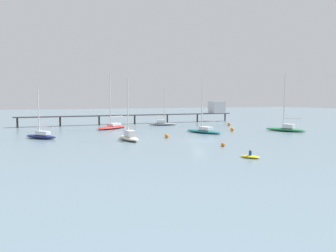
{
  "coord_description": "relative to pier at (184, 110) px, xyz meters",
  "views": [
    {
      "loc": [
        -25.56,
        -48.82,
        7.41
      ],
      "look_at": [
        0.0,
        14.74,
        1.5
      ],
      "focal_mm": 32.87,
      "sensor_mm": 36.0,
      "label": 1
    }
  ],
  "objects": [
    {
      "name": "dinghy_yellow",
      "position": [
        -18.29,
        -59.19,
        -3.65
      ],
      "size": [
        2.3,
        2.74,
        1.14
      ],
      "color": "yellow",
      "rests_on": "ground_plane"
    },
    {
      "name": "mooring_buoy_inner",
      "position": [
        -20.63,
        -36.26,
        -3.46
      ],
      "size": [
        0.8,
        0.8,
        0.8
      ],
      "primitive_type": "sphere",
      "color": "orange",
      "rests_on": "ground_plane"
    },
    {
      "name": "ground_plane",
      "position": [
        -16.82,
        -42.25,
        -3.86
      ],
      "size": [
        400.0,
        400.0,
        0.0
      ],
      "primitive_type": "plane",
      "color": "slate"
    },
    {
      "name": "mooring_buoy_far",
      "position": [
        -1.68,
        -30.18,
        -3.44
      ],
      "size": [
        0.85,
        0.85,
        0.85
      ],
      "primitive_type": "sphere",
      "color": "orange",
      "rests_on": "ground_plane"
    },
    {
      "name": "sailboat_green",
      "position": [
        9.88,
        -35.04,
        -3.11
      ],
      "size": [
        6.33,
        9.64,
        13.52
      ],
      "color": "#287F4C",
      "rests_on": "ground_plane"
    },
    {
      "name": "sailboat_teal",
      "position": [
        -9.59,
        -30.92,
        -3.22
      ],
      "size": [
        6.11,
        10.02,
        12.24
      ],
      "color": "#1E727A",
      "rests_on": "ground_plane"
    },
    {
      "name": "mooring_buoy_near",
      "position": [
        6.09,
        -16.94,
        -3.41
      ],
      "size": [
        0.9,
        0.9,
        0.9
      ],
      "primitive_type": "sphere",
      "color": "orange",
      "rests_on": "ground_plane"
    },
    {
      "name": "sailboat_red",
      "position": [
        -26.55,
        -13.84,
        -3.17
      ],
      "size": [
        9.75,
        8.29,
        13.7
      ],
      "color": "red",
      "rests_on": "ground_plane"
    },
    {
      "name": "sailboat_navy",
      "position": [
        -43.13,
        -28.43,
        -3.2
      ],
      "size": [
        6.37,
        6.75,
        9.19
      ],
      "color": "navy",
      "rests_on": "ground_plane"
    },
    {
      "name": "sailboat_cream",
      "position": [
        -28.24,
        -36.97,
        -3.09
      ],
      "size": [
        2.94,
        7.77,
        11.28
      ],
      "color": "beige",
      "rests_on": "ground_plane"
    },
    {
      "name": "mooring_buoy_outer",
      "position": [
        -16.4,
        -49.73,
        -3.53
      ],
      "size": [
        0.65,
        0.65,
        0.65
      ],
      "primitive_type": "sphere",
      "color": "orange",
      "rests_on": "ground_plane"
    },
    {
      "name": "pier",
      "position": [
        0.0,
        0.0,
        0.0
      ],
      "size": [
        66.83,
        4.43,
        6.77
      ],
      "color": "#4C4C51",
      "rests_on": "ground_plane"
    },
    {
      "name": "sailboat_gray",
      "position": [
        -10.87,
        -8.68,
        -3.2
      ],
      "size": [
        8.39,
        3.87,
        10.72
      ],
      "color": "gray",
      "rests_on": "ground_plane"
    }
  ]
}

